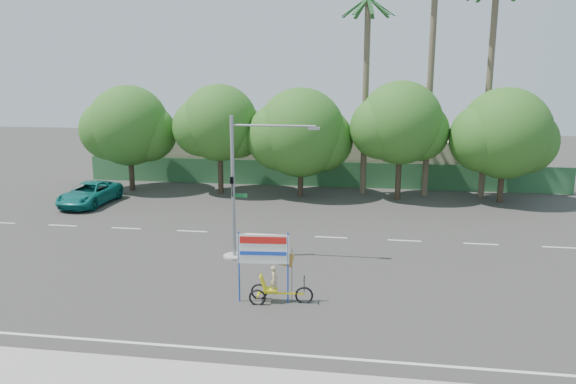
# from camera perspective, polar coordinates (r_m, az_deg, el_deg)

# --- Properties ---
(ground) EXTENTS (120.00, 120.00, 0.00)m
(ground) POSITION_cam_1_polar(r_m,az_deg,el_deg) (24.01, -1.91, -10.00)
(ground) COLOR #33302D
(ground) RESTS_ON ground
(fence) EXTENTS (38.00, 0.08, 2.00)m
(fence) POSITION_cam_1_polar(r_m,az_deg,el_deg) (44.26, 3.14, 1.84)
(fence) COLOR #336B3D
(fence) RESTS_ON ground
(building_left) EXTENTS (12.00, 8.00, 4.00)m
(building_left) POSITION_cam_1_polar(r_m,az_deg,el_deg) (50.35, -7.77, 4.19)
(building_left) COLOR #BDB396
(building_left) RESTS_ON ground
(building_right) EXTENTS (14.00, 8.00, 3.60)m
(building_right) POSITION_cam_1_polar(r_m,az_deg,el_deg) (48.52, 13.13, 3.43)
(building_right) COLOR #BDB396
(building_right) RESTS_ON ground
(tree_far_left) EXTENTS (7.14, 6.00, 7.96)m
(tree_far_left) POSITION_cam_1_polar(r_m,az_deg,el_deg) (43.96, -15.92, 6.26)
(tree_far_left) COLOR #473828
(tree_far_left) RESTS_ON ground
(tree_left) EXTENTS (6.66, 5.60, 8.07)m
(tree_left) POSITION_cam_1_polar(r_m,az_deg,el_deg) (41.53, -7.05, 6.72)
(tree_left) COLOR #473828
(tree_left) RESTS_ON ground
(tree_center) EXTENTS (7.62, 6.40, 7.85)m
(tree_center) POSITION_cam_1_polar(r_m,az_deg,el_deg) (40.41, 1.23, 5.80)
(tree_center) COLOR #473828
(tree_center) RESTS_ON ground
(tree_right) EXTENTS (6.90, 5.80, 8.36)m
(tree_right) POSITION_cam_1_polar(r_m,az_deg,el_deg) (40.04, 11.29, 6.61)
(tree_right) COLOR #473828
(tree_right) RESTS_ON ground
(tree_far_right) EXTENTS (7.38, 6.20, 7.94)m
(tree_far_right) POSITION_cam_1_polar(r_m,az_deg,el_deg) (41.03, 21.10, 5.32)
(tree_far_right) COLOR #473828
(tree_far_right) RESTS_ON ground
(palm_tall) EXTENTS (3.73, 3.79, 17.45)m
(palm_tall) POSITION_cam_1_polar(r_m,az_deg,el_deg) (41.50, 14.43, 13.90)
(palm_tall) COLOR #70604C
(palm_tall) RESTS_ON ground
(palm_mid) EXTENTS (3.73, 3.79, 15.45)m
(palm_mid) POSITION_cam_1_polar(r_m,az_deg,el_deg) (42.05, 19.89, 12.08)
(palm_mid) COLOR #70604C
(palm_mid) RESTS_ON ground
(palm_short) EXTENTS (3.73, 3.79, 14.45)m
(palm_short) POSITION_cam_1_polar(r_m,az_deg,el_deg) (41.30, 7.95, 11.95)
(palm_short) COLOR #70604C
(palm_short) RESTS_ON ground
(traffic_signal) EXTENTS (4.72, 1.10, 7.00)m
(traffic_signal) POSITION_cam_1_polar(r_m,az_deg,el_deg) (27.27, -4.97, -0.83)
(traffic_signal) COLOR gray
(traffic_signal) RESTS_ON ground
(trike_billboard) EXTENTS (3.01, 0.76, 2.96)m
(trike_billboard) POSITION_cam_1_polar(r_m,az_deg,el_deg) (22.49, -1.78, -8.33)
(trike_billboard) COLOR black
(trike_billboard) RESTS_ON ground
(pickup_truck) EXTENTS (2.75, 5.60, 1.53)m
(pickup_truck) POSITION_cam_1_polar(r_m,az_deg,el_deg) (40.69, -19.51, -0.16)
(pickup_truck) COLOR #0F6B65
(pickup_truck) RESTS_ON ground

